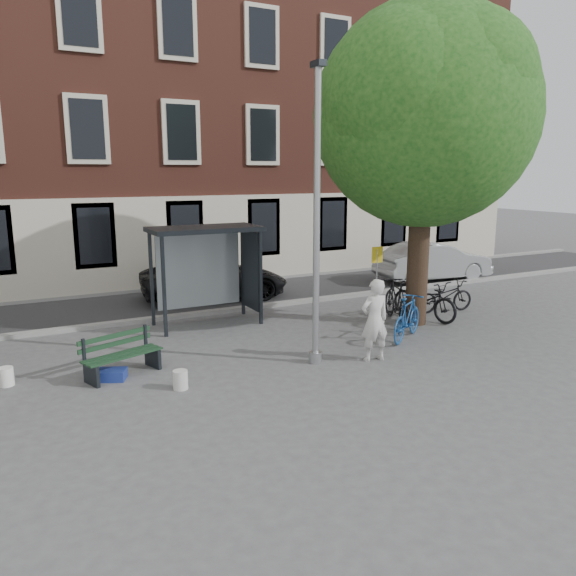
# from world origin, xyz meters

# --- Properties ---
(ground) EXTENTS (90.00, 90.00, 0.00)m
(ground) POSITION_xyz_m (0.00, 0.00, 0.00)
(ground) COLOR #4C4C4F
(ground) RESTS_ON ground
(road) EXTENTS (40.00, 4.00, 0.01)m
(road) POSITION_xyz_m (0.00, 7.00, 0.01)
(road) COLOR #28282B
(road) RESTS_ON ground
(curb_near) EXTENTS (40.00, 0.25, 0.12)m
(curb_near) POSITION_xyz_m (0.00, 5.00, 0.06)
(curb_near) COLOR gray
(curb_near) RESTS_ON ground
(curb_far) EXTENTS (40.00, 0.25, 0.12)m
(curb_far) POSITION_xyz_m (0.00, 9.00, 0.06)
(curb_far) COLOR gray
(curb_far) RESTS_ON ground
(building_row) EXTENTS (30.00, 8.00, 14.00)m
(building_row) POSITION_xyz_m (0.00, 13.00, 7.00)
(building_row) COLOR brown
(building_row) RESTS_ON ground
(lamppost) EXTENTS (0.28, 0.35, 6.11)m
(lamppost) POSITION_xyz_m (0.00, 0.00, 2.78)
(lamppost) COLOR #9EA0A3
(lamppost) RESTS_ON ground
(tree_right) EXTENTS (5.76, 5.60, 8.20)m
(tree_right) POSITION_xyz_m (4.01, 1.38, 5.62)
(tree_right) COLOR black
(tree_right) RESTS_ON ground
(bus_shelter) EXTENTS (2.85, 1.45, 2.62)m
(bus_shelter) POSITION_xyz_m (-0.61, 4.11, 1.92)
(bus_shelter) COLOR #1E2328
(bus_shelter) RESTS_ON ground
(painter) EXTENTS (0.69, 0.48, 1.80)m
(painter) POSITION_xyz_m (1.20, -0.45, 0.90)
(painter) COLOR silver
(painter) RESTS_ON ground
(bench) EXTENTS (1.68, 1.02, 0.83)m
(bench) POSITION_xyz_m (-3.82, 1.16, 0.38)
(bench) COLOR #1E2328
(bench) RESTS_ON ground
(bike_a) EXTENTS (1.87, 0.88, 0.95)m
(bike_a) POSITION_xyz_m (5.60, 2.11, 0.47)
(bike_a) COLOR black
(bike_a) RESTS_ON ground
(bike_b) EXTENTS (1.81, 1.40, 1.09)m
(bike_b) POSITION_xyz_m (2.85, 0.45, 0.55)
(bike_b) COLOR navy
(bike_b) RESTS_ON ground
(bike_c) EXTENTS (1.15, 2.22, 1.11)m
(bike_c) POSITION_xyz_m (4.53, 1.77, 0.55)
(bike_c) COLOR black
(bike_c) RESTS_ON ground
(bike_d) EXTENTS (1.20, 2.04, 1.19)m
(bike_d) POSITION_xyz_m (3.63, 1.85, 0.59)
(bike_d) COLOR black
(bike_d) RESTS_ON ground
(car_dark) EXTENTS (4.94, 2.78, 1.30)m
(car_dark) POSITION_xyz_m (0.30, 6.93, 0.65)
(car_dark) COLOR black
(car_dark) RESTS_ON ground
(car_silver) EXTENTS (4.54, 1.96, 1.45)m
(car_silver) POSITION_xyz_m (8.63, 6.00, 0.73)
(car_silver) COLOR #939699
(car_silver) RESTS_ON ground
(blue_crate) EXTENTS (0.67, 0.59, 0.20)m
(blue_crate) POSITION_xyz_m (-4.06, 0.99, 0.10)
(blue_crate) COLOR navy
(blue_crate) RESTS_ON ground
(bucket_b) EXTENTS (0.36, 0.36, 0.36)m
(bucket_b) POSITION_xyz_m (-5.90, 1.60, 0.18)
(bucket_b) COLOR white
(bucket_b) RESTS_ON ground
(bucket_c) EXTENTS (0.36, 0.36, 0.36)m
(bucket_c) POSITION_xyz_m (-3.00, -0.11, 0.18)
(bucket_c) COLOR silver
(bucket_c) RESTS_ON ground
(notice_sign) EXTENTS (0.34, 0.05, 1.98)m
(notice_sign) POSITION_xyz_m (3.52, 2.64, 1.45)
(notice_sign) COLOR #9EA0A3
(notice_sign) RESTS_ON ground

